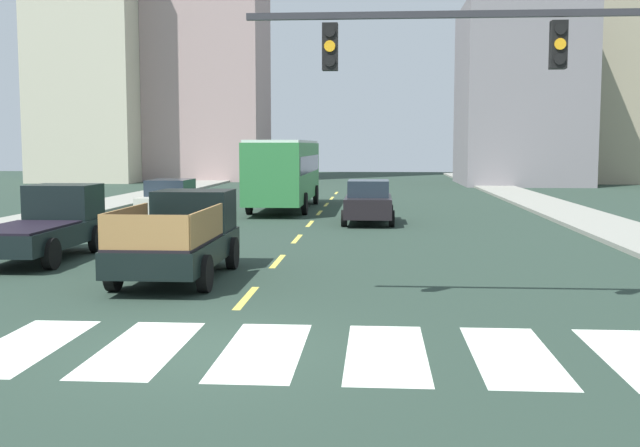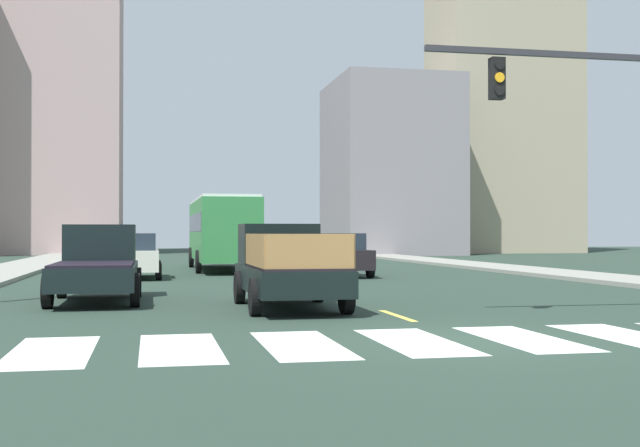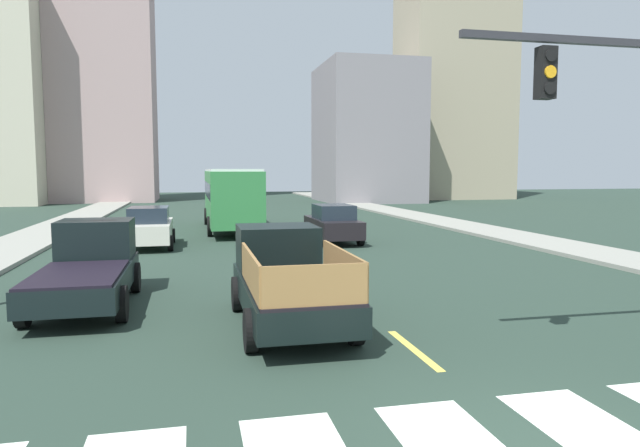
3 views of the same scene
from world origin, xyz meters
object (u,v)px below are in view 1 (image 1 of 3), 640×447
(pickup_stakebed, at_px, (182,237))
(sedan_mid, at_px, (171,200))
(sedan_near_left, at_px, (368,202))
(traffic_signal_gantry, at_px, (628,79))
(city_bus, at_px, (285,169))
(pickup_dark, at_px, (47,224))

(pickup_stakebed, xyz_separation_m, sedan_mid, (-3.74, 12.95, -0.08))
(pickup_stakebed, height_order, sedan_near_left, pickup_stakebed)
(sedan_mid, xyz_separation_m, traffic_signal_gantry, (12.72, -16.58, 3.39))
(sedan_mid, height_order, sedan_near_left, same)
(traffic_signal_gantry, bearing_deg, city_bus, 111.05)
(city_bus, distance_m, sedan_mid, 7.58)
(traffic_signal_gantry, bearing_deg, sedan_near_left, 106.08)
(sedan_near_left, xyz_separation_m, traffic_signal_gantry, (4.73, -16.42, 3.39))
(city_bus, relative_size, sedan_near_left, 2.45)
(pickup_stakebed, distance_m, sedan_near_left, 13.48)
(pickup_dark, distance_m, city_bus, 17.33)
(pickup_dark, distance_m, sedan_mid, 10.28)
(pickup_dark, height_order, sedan_near_left, pickup_dark)
(pickup_stakebed, height_order, city_bus, city_bus)
(pickup_dark, bearing_deg, pickup_stakebed, -28.34)
(sedan_mid, xyz_separation_m, sedan_near_left, (7.98, -0.15, 0.00))
(city_bus, height_order, sedan_mid, city_bus)
(pickup_dark, height_order, city_bus, city_bus)
(pickup_dark, relative_size, traffic_signal_gantry, 0.51)
(sedan_mid, bearing_deg, pickup_dark, -96.28)
(city_bus, xyz_separation_m, traffic_signal_gantry, (8.85, -23.00, 2.29))
(pickup_dark, bearing_deg, city_bus, 77.48)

